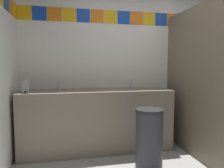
{
  "coord_description": "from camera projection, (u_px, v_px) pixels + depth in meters",
  "views": [
    {
      "loc": [
        -1.31,
        -1.62,
        1.24
      ],
      "look_at": [
        -0.74,
        1.08,
        1.0
      ],
      "focal_mm": 33.49,
      "sensor_mm": 36.0,
      "label": 1
    }
  ],
  "objects": [
    {
      "name": "wall_back",
      "position": [
        147.0,
        62.0,
        3.51
      ],
      "size": [
        4.06,
        0.09,
        2.62
      ],
      "color": "white",
      "rests_on": "ground_plane"
    },
    {
      "name": "faucet_left",
      "position": [
        59.0,
        87.0,
        3.02
      ],
      "size": [
        0.04,
        0.1,
        0.14
      ],
      "color": "silver",
      "rests_on": "vanity_counter"
    },
    {
      "name": "soap_dispenser",
      "position": [
        26.0,
        87.0,
        2.69
      ],
      "size": [
        0.09,
        0.09,
        0.16
      ],
      "color": "gray",
      "rests_on": "vanity_counter"
    },
    {
      "name": "trash_bin",
      "position": [
        149.0,
        139.0,
        2.49
      ],
      "size": [
        0.33,
        0.33,
        0.74
      ],
      "color": "#333338",
      "rests_on": "ground_plane"
    },
    {
      "name": "toilet",
      "position": [
        208.0,
        125.0,
        3.35
      ],
      "size": [
        0.39,
        0.49,
        0.74
      ],
      "color": "white",
      "rests_on": "ground_plane"
    },
    {
      "name": "stall_divider",
      "position": [
        218.0,
        84.0,
        2.61
      ],
      "size": [
        0.92,
        1.52,
        2.04
      ],
      "color": "#726651",
      "rests_on": "ground_plane"
    },
    {
      "name": "faucet_right",
      "position": [
        131.0,
        85.0,
        3.24
      ],
      "size": [
        0.04,
        0.1,
        0.14
      ],
      "color": "silver",
      "rests_on": "vanity_counter"
    },
    {
      "name": "vanity_counter",
      "position": [
        97.0,
        119.0,
        3.09
      ],
      "size": [
        2.16,
        0.57,
        0.89
      ],
      "color": "gray",
      "rests_on": "ground_plane"
    }
  ]
}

